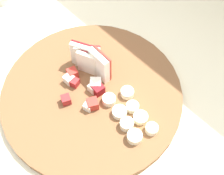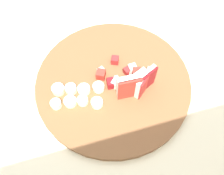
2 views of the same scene
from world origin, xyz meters
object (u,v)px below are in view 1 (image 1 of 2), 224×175
apple_wedge_fan (91,60)px  apple_dice_pile (85,88)px  cutting_board (93,94)px  banana_slice_rows (129,115)px

apple_wedge_fan → apple_dice_pile: size_ratio=0.87×
cutting_board → apple_dice_pile: (-0.01, -0.01, 0.02)m
banana_slice_rows → cutting_board: bearing=-172.2°
apple_dice_pile → banana_slice_rows: bearing=12.2°
cutting_board → banana_slice_rows: (0.09, 0.01, 0.02)m
cutting_board → apple_wedge_fan: apple_wedge_fan is taller
apple_wedge_fan → banana_slice_rows: apple_wedge_fan is taller
cutting_board → banana_slice_rows: banana_slice_rows is taller
apple_wedge_fan → cutting_board: bearing=-38.4°
apple_wedge_fan → apple_dice_pile: 0.06m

